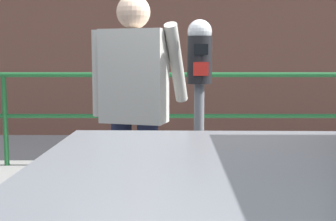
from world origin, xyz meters
name	(u,v)px	position (x,y,z in m)	size (l,w,h in m)	color
sidewalk_curb	(207,202)	(0.00, 1.47, 0.07)	(36.00, 2.93, 0.15)	gray
parking_meter	(197,86)	(-0.19, 0.28, 1.28)	(0.17, 0.18, 1.58)	slate
pedestrian_at_meter	(132,102)	(-0.64, 0.40, 1.16)	(0.70, 0.43, 1.75)	#1E233F
background_railing	(198,99)	(0.00, 2.68, 0.98)	(24.06, 0.06, 1.15)	#1E602D
backdrop_wall	(186,61)	(0.00, 5.96, 1.42)	(32.00, 0.50, 2.85)	brown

